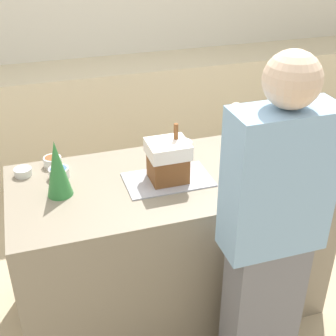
% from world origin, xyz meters
% --- Properties ---
extents(ground_plane, '(12.00, 12.00, 0.00)m').
position_xyz_m(ground_plane, '(0.00, 0.00, 0.00)').
color(ground_plane, '#C6B28E').
extents(wall_back, '(8.00, 0.05, 2.60)m').
position_xyz_m(wall_back, '(0.00, 2.28, 1.30)').
color(wall_back, white).
rests_on(wall_back, ground_plane).
extents(back_cabinet_block, '(6.00, 0.60, 0.94)m').
position_xyz_m(back_cabinet_block, '(0.00, 1.96, 0.47)').
color(back_cabinet_block, beige).
rests_on(back_cabinet_block, ground_plane).
extents(kitchen_island, '(1.73, 0.81, 0.90)m').
position_xyz_m(kitchen_island, '(0.00, 0.00, 0.45)').
color(kitchen_island, gray).
rests_on(kitchen_island, ground_plane).
extents(baking_tray, '(0.46, 0.28, 0.01)m').
position_xyz_m(baking_tray, '(-0.02, -0.03, 0.90)').
color(baking_tray, '#B2B2BC').
rests_on(baking_tray, kitchen_island).
extents(gingerbread_house, '(0.21, 0.19, 0.31)m').
position_xyz_m(gingerbread_house, '(-0.02, -0.03, 1.02)').
color(gingerbread_house, brown).
rests_on(gingerbread_house, baking_tray).
extents(decorative_tree, '(0.13, 0.13, 0.30)m').
position_xyz_m(decorative_tree, '(-0.58, 0.01, 1.05)').
color(decorative_tree, '#33843D').
rests_on(decorative_tree, kitchen_island).
extents(candy_bowl_behind_tray, '(0.10, 0.10, 0.04)m').
position_xyz_m(candy_bowl_behind_tray, '(-0.76, 0.26, 0.92)').
color(candy_bowl_behind_tray, silver).
rests_on(candy_bowl_behind_tray, kitchen_island).
extents(candy_bowl_far_left, '(0.10, 0.10, 0.05)m').
position_xyz_m(candy_bowl_far_left, '(-0.59, 0.32, 0.93)').
color(candy_bowl_far_left, white).
rests_on(candy_bowl_far_left, kitchen_island).
extents(candy_bowl_beside_tree, '(0.14, 0.14, 0.04)m').
position_xyz_m(candy_bowl_beside_tree, '(0.55, 0.22, 0.92)').
color(candy_bowl_beside_tree, white).
rests_on(candy_bowl_beside_tree, kitchen_island).
extents(candy_bowl_near_tray_left, '(0.11, 0.11, 0.05)m').
position_xyz_m(candy_bowl_near_tray_left, '(-0.57, 0.18, 0.93)').
color(candy_bowl_near_tray_left, white).
rests_on(candy_bowl_near_tray_left, kitchen_island).
extents(candy_bowl_near_tray_right, '(0.12, 0.12, 0.04)m').
position_xyz_m(candy_bowl_near_tray_right, '(0.18, 0.31, 0.92)').
color(candy_bowl_near_tray_right, white).
rests_on(candy_bowl_near_tray_right, kitchen_island).
extents(mug, '(0.09, 0.09, 0.10)m').
position_xyz_m(mug, '(0.65, -0.11, 0.95)').
color(mug, '#2D2D33').
rests_on(mug, kitchen_island).
extents(person, '(0.46, 0.57, 1.74)m').
position_xyz_m(person, '(0.28, -0.62, 0.90)').
color(person, slate).
rests_on(person, ground_plane).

